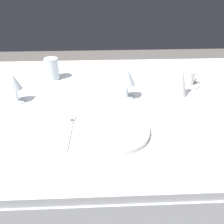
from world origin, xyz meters
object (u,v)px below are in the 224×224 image
fork_outer (70,130)px  drink_tumbler (52,70)px  napkin_folded (181,80)px  wine_glass_centre (14,83)px  coffee_cup_left (187,77)px  spoon_soup (163,125)px  dinner_plate (113,131)px  dinner_knife (155,128)px  wine_glass_left (128,78)px

fork_outer → drink_tumbler: (-0.14, 0.50, 0.05)m
napkin_folded → wine_glass_centre: bearing=-178.0°
napkin_folded → coffee_cup_left: bearing=57.2°
fork_outer → spoon_soup: (0.37, 0.02, 0.00)m
coffee_cup_left → drink_tumbler: (-0.72, 0.11, 0.01)m
dinner_plate → spoon_soup: 0.20m
dinner_knife → napkin_folded: 0.33m
wine_glass_left → drink_tumbler: wine_glass_left is taller
dinner_knife → drink_tumbler: size_ratio=1.86×
dinner_plate → wine_glass_centre: size_ratio=1.99×
wine_glass_centre → spoon_soup: bearing=-19.7°
coffee_cup_left → dinner_plate: bearing=-135.1°
fork_outer → coffee_cup_left: bearing=33.9°
dinner_knife → wine_glass_centre: size_ratio=1.57×
spoon_soup → napkin_folded: 0.30m
dinner_knife → wine_glass_centre: 0.66m
coffee_cup_left → wine_glass_centre: wine_glass_centre is taller
spoon_soup → drink_tumbler: size_ratio=1.91×
wine_glass_centre → drink_tumbler: 0.28m
fork_outer → wine_glass_centre: size_ratio=1.66×
dinner_knife → drink_tumbler: (-0.48, 0.49, 0.05)m
fork_outer → napkin_folded: size_ratio=1.42×
wine_glass_left → napkin_folded: size_ratio=0.91×
coffee_cup_left → napkin_folded: (-0.07, -0.11, 0.04)m
coffee_cup_left → drink_tumbler: drink_tumbler is taller
wine_glass_centre → wine_glass_left: 0.51m
fork_outer → napkin_folded: 0.58m
drink_tumbler → napkin_folded: napkin_folded is taller
dinner_plate → coffee_cup_left: 0.58m
dinner_plate → napkin_folded: napkin_folded is taller
spoon_soup → napkin_folded: (0.13, 0.25, 0.08)m
coffee_cup_left → napkin_folded: napkin_folded is taller
drink_tumbler → napkin_folded: size_ratio=0.72×
dinner_knife → coffee_cup_left: size_ratio=2.22×
dinner_plate → fork_outer: dinner_plate is taller
dinner_plate → coffee_cup_left: bearing=44.9°
coffee_cup_left → napkin_folded: 0.14m
dinner_plate → dinner_knife: size_ratio=1.27×
dinner_knife → wine_glass_left: bearing=108.8°
fork_outer → napkin_folded: bearing=28.5°
wine_glass_left → drink_tumbler: bearing=148.7°
coffee_cup_left → wine_glass_left: wine_glass_left is taller
drink_tumbler → napkin_folded: bearing=-19.3°
wine_glass_centre → wine_glass_left: size_ratio=0.95×
coffee_cup_left → napkin_folded: bearing=-122.8°
fork_outer → napkin_folded: napkin_folded is taller
dinner_plate → wine_glass_left: size_ratio=1.88×
coffee_cup_left → wine_glass_centre: size_ratio=0.71×
dinner_plate → wine_glass_centre: wine_glass_centre is taller
dinner_knife → napkin_folded: (0.17, 0.27, 0.08)m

